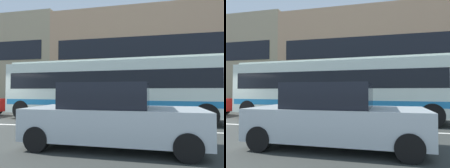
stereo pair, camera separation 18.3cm
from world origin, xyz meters
TOP-DOWN VIEW (x-y plane):
  - hedge_row_far at (1.31, 6.44)m, footprint 16.65×1.10m
  - apartment_block_right at (9.83, 14.70)m, footprint 24.59×8.16m
  - transit_bus at (5.59, 2.54)m, footprint 11.30×3.19m
  - sedan_oncoming at (6.82, -2.54)m, footprint 4.70×1.96m

SIDE VIEW (x-z plane):
  - hedge_row_far at x=1.31m, z-range 0.00..0.87m
  - sedan_oncoming at x=6.82m, z-range -0.04..1.70m
  - transit_bus at x=5.59m, z-range 0.16..3.26m
  - apartment_block_right at x=9.83m, z-range 0.00..9.67m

